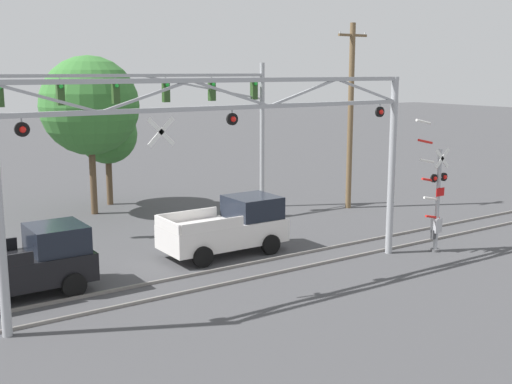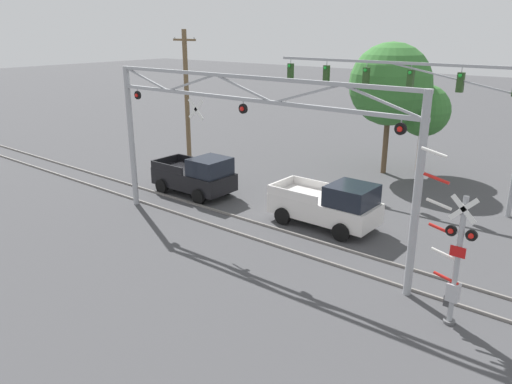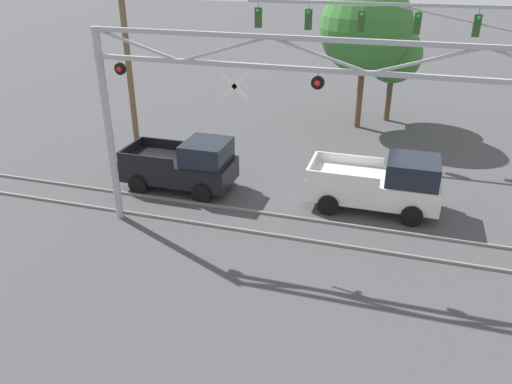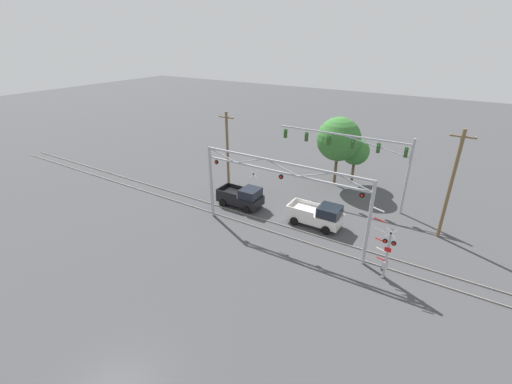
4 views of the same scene
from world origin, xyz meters
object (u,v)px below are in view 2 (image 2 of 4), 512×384
(pickup_truck_lead, at_px, (330,205))
(crossing_gantry, at_px, (243,132))
(utility_pole_left, at_px, (187,99))
(background_tree_beyond_span, at_px, (424,111))
(traffic_signal_span, at_px, (434,94))
(crossing_signal_mast, at_px, (454,262))
(pickup_truck_following, at_px, (197,176))
(background_tree_far_left_verge, at_px, (390,84))

(pickup_truck_lead, bearing_deg, crossing_gantry, -120.18)
(utility_pole_left, bearing_deg, crossing_gantry, -32.95)
(pickup_truck_lead, distance_m, background_tree_beyond_span, 11.69)
(crossing_gantry, distance_m, traffic_signal_span, 10.59)
(crossing_signal_mast, relative_size, pickup_truck_lead, 1.09)
(traffic_signal_span, relative_size, utility_pole_left, 1.59)
(pickup_truck_following, height_order, background_tree_beyond_span, background_tree_beyond_span)
(crossing_gantry, xyz_separation_m, traffic_signal_span, (3.81, 9.85, 0.76))
(crossing_signal_mast, distance_m, pickup_truck_following, 14.98)
(utility_pole_left, height_order, background_tree_far_left_verge, utility_pole_left)
(utility_pole_left, xyz_separation_m, background_tree_beyond_span, (11.49, 8.40, -0.61))
(traffic_signal_span, xyz_separation_m, background_tree_beyond_span, (-2.24, 4.98, -1.64))
(pickup_truck_lead, relative_size, background_tree_far_left_verge, 0.63)
(crossing_gantry, distance_m, background_tree_beyond_span, 14.94)
(pickup_truck_lead, height_order, background_tree_far_left_verge, background_tree_far_left_verge)
(crossing_gantry, bearing_deg, pickup_truck_following, 152.53)
(crossing_gantry, xyz_separation_m, pickup_truck_following, (-5.74, 2.99, -3.56))
(pickup_truck_following, relative_size, background_tree_far_left_verge, 0.58)
(pickup_truck_following, bearing_deg, background_tree_far_left_verge, 60.02)
(traffic_signal_span, height_order, background_tree_far_left_verge, background_tree_far_left_verge)
(background_tree_beyond_span, bearing_deg, background_tree_far_left_verge, -130.49)
(traffic_signal_span, bearing_deg, pickup_truck_lead, -105.70)
(pickup_truck_lead, bearing_deg, pickup_truck_following, -176.47)
(crossing_gantry, relative_size, background_tree_far_left_verge, 1.88)
(crossing_signal_mast, bearing_deg, background_tree_beyond_span, 114.44)
(crossing_gantry, relative_size, pickup_truck_lead, 3.00)
(crossing_signal_mast, relative_size, background_tree_far_left_verge, 0.68)
(pickup_truck_lead, bearing_deg, utility_pole_left, 166.04)
(utility_pole_left, xyz_separation_m, background_tree_far_left_verge, (10.01, 6.66, 0.99))
(background_tree_far_left_verge, bearing_deg, background_tree_beyond_span, 49.51)
(traffic_signal_span, bearing_deg, background_tree_beyond_span, 114.20)
(background_tree_far_left_verge, bearing_deg, traffic_signal_span, -41.06)
(traffic_signal_span, relative_size, background_tree_beyond_span, 2.51)
(traffic_signal_span, bearing_deg, crossing_signal_mast, -65.45)
(crossing_signal_mast, xyz_separation_m, traffic_signal_span, (-4.89, 10.71, 3.35))
(crossing_gantry, distance_m, crossing_signal_mast, 9.12)
(crossing_gantry, distance_m, background_tree_far_left_verge, 13.11)
(crossing_signal_mast, bearing_deg, utility_pole_left, 158.62)
(traffic_signal_span, xyz_separation_m, pickup_truck_following, (-9.55, -6.86, -4.32))
(pickup_truck_lead, height_order, pickup_truck_following, same)
(crossing_signal_mast, height_order, traffic_signal_span, traffic_signal_span)
(pickup_truck_following, bearing_deg, crossing_signal_mast, -14.91)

